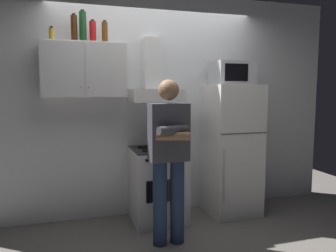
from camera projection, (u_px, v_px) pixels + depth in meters
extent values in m
plane|color=slate|center=(168.00, 228.00, 3.71)|extent=(7.00, 7.00, 0.00)
cube|color=white|center=(154.00, 105.00, 4.13)|extent=(4.80, 0.10, 2.70)
cube|color=silver|center=(84.00, 70.00, 3.63)|extent=(0.90, 0.34, 0.60)
cube|color=silver|center=(62.00, 69.00, 3.40)|extent=(0.43, 0.01, 0.58)
cube|color=silver|center=(106.00, 70.00, 3.53)|extent=(0.43, 0.01, 0.58)
sphere|color=#B2B2B7|center=(81.00, 87.00, 3.46)|extent=(0.02, 0.02, 0.02)
sphere|color=#B2B2B7|center=(89.00, 87.00, 3.48)|extent=(0.02, 0.02, 0.02)
cube|color=white|center=(158.00, 185.00, 3.89)|extent=(0.60, 0.60, 0.85)
cube|color=black|center=(158.00, 149.00, 3.84)|extent=(0.59, 0.59, 0.01)
cube|color=black|center=(165.00, 191.00, 3.59)|extent=(0.42, 0.01, 0.24)
cylinder|color=black|center=(149.00, 150.00, 3.69)|extent=(0.16, 0.16, 0.01)
cylinder|color=black|center=(171.00, 149.00, 3.76)|extent=(0.16, 0.16, 0.01)
cylinder|color=black|center=(144.00, 147.00, 3.91)|extent=(0.16, 0.16, 0.01)
cylinder|color=black|center=(165.00, 146.00, 3.99)|extent=(0.16, 0.16, 0.01)
cylinder|color=black|center=(147.00, 160.00, 3.49)|extent=(0.04, 0.02, 0.04)
cylinder|color=black|center=(159.00, 160.00, 3.53)|extent=(0.04, 0.02, 0.04)
cylinder|color=black|center=(171.00, 159.00, 3.57)|extent=(0.04, 0.02, 0.04)
cylinder|color=black|center=(183.00, 158.00, 3.61)|extent=(0.04, 0.02, 0.04)
cube|color=white|center=(156.00, 95.00, 3.85)|extent=(0.60, 0.44, 0.15)
cube|color=white|center=(152.00, 63.00, 3.94)|extent=(0.20, 0.16, 0.60)
cube|color=white|center=(231.00, 149.00, 4.12)|extent=(0.60, 0.60, 1.60)
cube|color=#4C4C4C|center=(244.00, 133.00, 3.81)|extent=(0.59, 0.01, 0.01)
cylinder|color=silver|center=(224.00, 176.00, 3.78)|extent=(0.02, 0.02, 0.60)
cube|color=#B7BABF|center=(232.00, 73.00, 4.03)|extent=(0.48, 0.36, 0.28)
cube|color=black|center=(237.00, 72.00, 3.85)|extent=(0.30, 0.01, 0.20)
cylinder|color=navy|center=(160.00, 203.00, 3.28)|extent=(0.14, 0.14, 0.85)
cylinder|color=navy|center=(177.00, 201.00, 3.33)|extent=(0.14, 0.14, 0.85)
cube|color=#3F3F47|center=(169.00, 132.00, 3.22)|extent=(0.38, 0.20, 0.56)
cylinder|color=#3F3F47|center=(173.00, 130.00, 3.09)|extent=(0.33, 0.17, 0.08)
cylinder|color=#8C6647|center=(173.00, 136.00, 3.09)|extent=(0.33, 0.17, 0.08)
sphere|color=#8C6647|center=(169.00, 90.00, 3.18)|extent=(0.20, 0.20, 0.20)
cylinder|color=#B7BABF|center=(171.00, 143.00, 3.75)|extent=(0.22, 0.22, 0.12)
cylinder|color=black|center=(160.00, 140.00, 3.71)|extent=(0.05, 0.01, 0.01)
cylinder|color=black|center=(182.00, 139.00, 3.79)|extent=(0.05, 0.01, 0.01)
cylinder|color=brown|center=(105.00, 33.00, 3.63)|extent=(0.07, 0.07, 0.22)
cylinder|color=black|center=(104.00, 21.00, 3.61)|extent=(0.04, 0.04, 0.02)
cylinder|color=gold|center=(52.00, 34.00, 3.46)|extent=(0.05, 0.05, 0.13)
cylinder|color=black|center=(51.00, 27.00, 3.45)|extent=(0.03, 0.03, 0.02)
cylinder|color=#19471E|center=(83.00, 27.00, 3.55)|extent=(0.08, 0.08, 0.32)
cylinder|color=black|center=(82.00, 11.00, 3.54)|extent=(0.04, 0.04, 0.02)
cylinder|color=red|center=(93.00, 32.00, 3.59)|extent=(0.07, 0.07, 0.22)
cylinder|color=black|center=(93.00, 21.00, 3.58)|extent=(0.04, 0.04, 0.02)
cylinder|color=#47230F|center=(74.00, 29.00, 3.55)|extent=(0.07, 0.07, 0.28)
cylinder|color=black|center=(74.00, 14.00, 3.53)|extent=(0.04, 0.04, 0.02)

